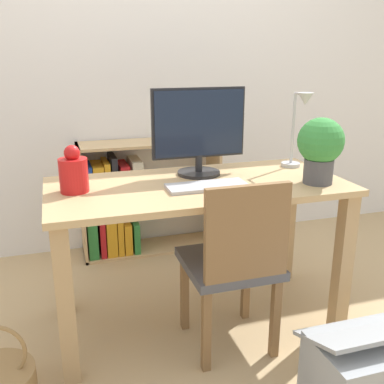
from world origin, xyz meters
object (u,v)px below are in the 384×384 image
Objects in this scene: bookshelf at (126,202)px; storage_box at (373,369)px; monitor at (199,128)px; potted_plant at (320,146)px; vase at (74,173)px; chair at (234,261)px; keyboard at (207,186)px; desk_lamp at (299,123)px.

bookshelf is 1.89× the size of storage_box.
monitor is 1.53× the size of potted_plant.
vase is at bearing 169.90° from potted_plant.
storage_box is (1.03, -0.78, -0.67)m from vase.
vase reaches higher than chair.
bookshelf reaches higher than keyboard.
storage_box is (0.68, -1.67, -0.21)m from bookshelf.
keyboard is 0.75× the size of storage_box.
monitor reaches higher than storage_box.
chair is (0.06, -0.20, -0.29)m from keyboard.
monitor is 0.33m from keyboard.
chair reaches higher than bookshelf.
keyboard is 0.59m from vase.
bookshelf is (-0.29, 1.21, -0.09)m from chair.
monitor reaches higher than vase.
monitor is 1.29m from storage_box.
vase reaches higher than bookshelf.
chair is at bearing -73.24° from keyboard.
desk_lamp is 0.43× the size of bookshelf.
storage_box is (0.42, -0.90, -0.82)m from monitor.
keyboard is 0.55m from potted_plant.
monitor is 0.67m from chair.
bookshelf is (-0.26, 0.77, -0.61)m from monitor.
chair reaches higher than storage_box.
keyboard is at bearing 113.14° from chair.
chair is (0.02, -0.44, -0.51)m from monitor.
vase is at bearing -176.33° from desk_lamp.
vase reaches higher than storage_box.
monitor is 0.57× the size of chair.
bookshelf is at bearing 108.75° from monitor.
vase is at bearing 143.06° from storage_box.
bookshelf reaches higher than storage_box.
vase is 1.46m from storage_box.
keyboard is at bearing -77.38° from bookshelf.
keyboard is 0.40× the size of bookshelf.
potted_plant is (1.10, -0.20, 0.09)m from vase.
storage_box is (0.46, -0.66, -0.59)m from keyboard.
bookshelf is (-0.79, 0.82, -0.62)m from desk_lamp.
desk_lamp is 1.19m from storage_box.
keyboard is at bearing -161.44° from desk_lamp.
potted_plant reaches higher than bookshelf.
chair is at bearing -76.68° from bookshelf.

